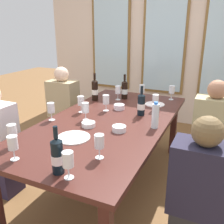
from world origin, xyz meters
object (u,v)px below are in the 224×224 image
white_plate_1 (155,104)px  wine_glass_0 (155,99)px  white_plate_0 (73,137)px  wine_glass_9 (142,89)px  wine_bottle_3 (57,156)px  wine_glass_6 (85,108)px  water_bottle (155,116)px  wine_glass_10 (12,132)px  wine_bottle_1 (141,104)px  dining_table (108,126)px  wine_glass_7 (172,90)px  wine_glass_5 (106,100)px  seated_person_3 (198,201)px  wine_glass_1 (68,161)px  wine_glass_8 (13,143)px  seated_person_1 (211,135)px  tasting_bowl_0 (88,124)px  wine_glass_2 (51,108)px  wine_glass_3 (99,142)px  wine_glass_4 (81,101)px  tasting_bowl_1 (119,107)px  tasting_bowl_2 (119,129)px  wine_bottle_2 (125,90)px  wine_glass_11 (118,90)px  wine_bottle_0 (95,90)px  seated_person_0 (64,111)px

white_plate_1 → wine_glass_0: size_ratio=1.28×
white_plate_0 → wine_glass_9: 1.36m
wine_bottle_3 → wine_glass_6: 0.92m
water_bottle → wine_glass_6: size_ratio=1.38×
wine_glass_10 → wine_bottle_1: bearing=58.3°
dining_table → wine_glass_7: 1.06m
dining_table → wine_glass_5: bearing=119.4°
seated_person_3 → wine_glass_1: bearing=-151.2°
wine_glass_8 → seated_person_1: 1.93m
dining_table → tasting_bowl_0: (-0.09, -0.22, 0.09)m
wine_glass_0 → wine_glass_2: 1.08m
dining_table → wine_glass_3: size_ratio=12.54×
wine_glass_4 → seated_person_3: bearing=-27.6°
white_plate_0 → wine_glass_0: size_ratio=1.56×
wine_glass_4 → wine_glass_2: bearing=-113.3°
tasting_bowl_1 → wine_glass_5: wine_glass_5 is taller
tasting_bowl_2 → wine_glass_9: 1.08m
wine_glass_0 → wine_glass_10: bearing=-120.5°
water_bottle → wine_glass_7: water_bottle is taller
wine_glass_1 → wine_glass_6: size_ratio=1.00×
wine_glass_2 → wine_glass_9: size_ratio=1.00×
wine_glass_0 → wine_glass_1: same height
wine_bottle_2 → dining_table: bearing=-80.2°
dining_table → wine_glass_11: 0.73m
wine_bottle_0 → wine_bottle_2: 0.37m
white_plate_1 → wine_glass_2: bearing=-130.8°
white_plate_0 → white_plate_1: size_ratio=1.22×
wine_glass_8 → wine_glass_9: (0.31, 1.80, -0.00)m
water_bottle → wine_glass_6: 0.66m
wine_bottle_2 → tasting_bowl_0: 0.99m
tasting_bowl_2 → water_bottle: size_ratio=0.50×
wine_bottle_0 → wine_glass_9: bearing=32.4°
tasting_bowl_1 → seated_person_0: 0.96m
wine_glass_1 → tasting_bowl_0: bearing=111.3°
tasting_bowl_0 → seated_person_0: 1.18m
tasting_bowl_0 → wine_glass_2: bearing=-179.0°
wine_glass_1 → wine_glass_10: 0.64m
wine_glass_4 → seated_person_0: bearing=139.9°
wine_glass_4 → tasting_bowl_2: bearing=-28.0°
white_plate_1 → seated_person_1: seated_person_1 is taller
tasting_bowl_2 → water_bottle: (0.26, 0.21, 0.09)m
dining_table → wine_bottle_2: size_ratio=7.16×
white_plate_0 → wine_glass_4: wine_glass_4 is taller
wine_glass_9 → wine_glass_10: 1.72m
wine_glass_1 → white_plate_1: bearing=87.3°
wine_glass_7 → wine_glass_3: bearing=-95.1°
wine_glass_1 → wine_glass_8: size_ratio=1.00×
white_plate_0 → seated_person_1: bearing=45.7°
wine_bottle_0 → wine_glass_7: bearing=26.3°
wine_glass_11 → seated_person_1: size_ratio=0.16×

